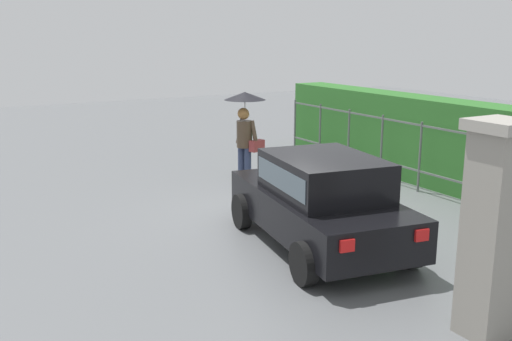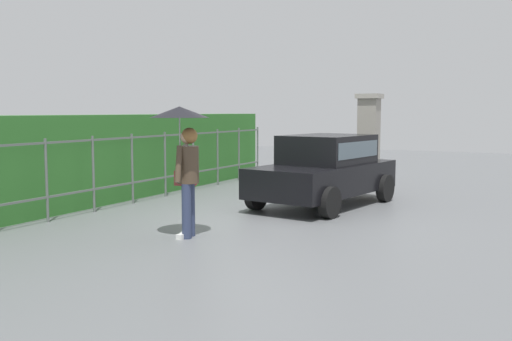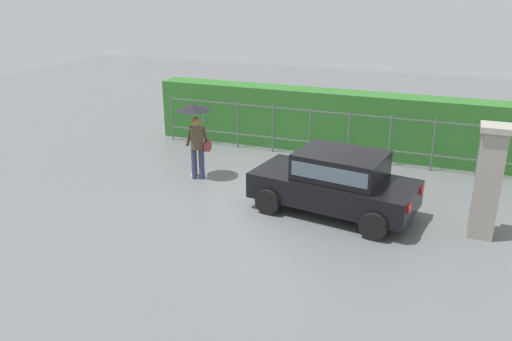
# 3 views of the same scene
# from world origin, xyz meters

# --- Properties ---
(ground_plane) EXTENTS (40.00, 40.00, 0.00)m
(ground_plane) POSITION_xyz_m (0.00, 0.00, 0.00)
(ground_plane) COLOR slate
(car) EXTENTS (3.92, 2.32, 1.48)m
(car) POSITION_xyz_m (1.73, -0.44, 0.80)
(car) COLOR black
(car) RESTS_ON ground
(pedestrian) EXTENTS (0.91, 0.91, 2.05)m
(pedestrian) POSITION_xyz_m (-2.27, 0.41, 1.45)
(pedestrian) COLOR #2D3856
(pedestrian) RESTS_ON ground
(gate_pillar) EXTENTS (0.60, 0.60, 2.42)m
(gate_pillar) POSITION_xyz_m (4.86, -0.47, 1.24)
(gate_pillar) COLOR gray
(gate_pillar) RESTS_ON ground
(fence_section) EXTENTS (10.76, 0.05, 1.50)m
(fence_section) POSITION_xyz_m (0.66, 3.31, 0.83)
(fence_section) COLOR #59605B
(fence_section) RESTS_ON ground
(hedge_row) EXTENTS (11.71, 0.90, 1.90)m
(hedge_row) POSITION_xyz_m (0.66, 4.09, 0.95)
(hedge_row) COLOR #2D6B28
(hedge_row) RESTS_ON ground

